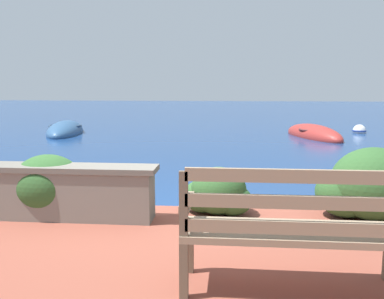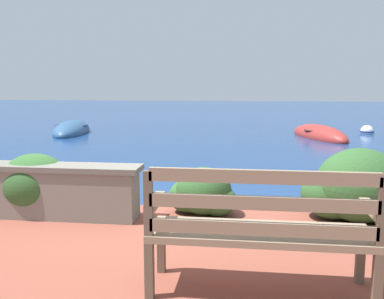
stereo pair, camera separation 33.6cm
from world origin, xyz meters
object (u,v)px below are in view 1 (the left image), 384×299
(rowboat_nearest, at_px, (313,135))
(rowboat_mid, at_px, (65,132))
(mooring_buoy, at_px, (359,131))
(park_bench, at_px, (293,227))

(rowboat_nearest, distance_m, rowboat_mid, 8.46)
(rowboat_nearest, height_order, mooring_buoy, rowboat_nearest)
(park_bench, height_order, rowboat_mid, park_bench)
(rowboat_nearest, xyz_separation_m, mooring_buoy, (1.85, 1.42, 0.02))
(rowboat_nearest, xyz_separation_m, rowboat_mid, (-8.46, 0.33, 0.00))
(park_bench, bearing_deg, rowboat_mid, 123.34)
(rowboat_mid, bearing_deg, mooring_buoy, -95.88)
(rowboat_mid, relative_size, mooring_buoy, 7.31)
(park_bench, distance_m, rowboat_mid, 13.09)
(rowboat_nearest, bearing_deg, rowboat_mid, -110.85)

